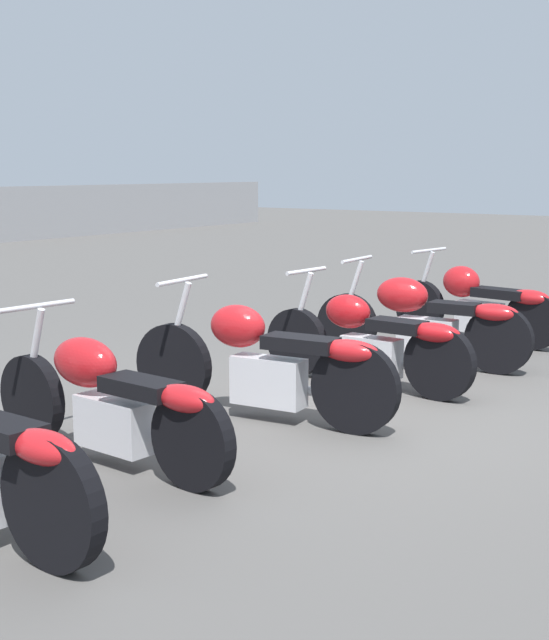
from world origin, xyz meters
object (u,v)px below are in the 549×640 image
object	(u,v)px
motorcycle_slot_3	(370,342)
motorcycle_slot_5	(477,303)
motorcycle_slot_2	(265,362)
motorcycle_slot_1	(109,400)
motorcycle_slot_4	(423,320)

from	to	relation	value
motorcycle_slot_3	motorcycle_slot_5	distance (m)	2.51
motorcycle_slot_3	motorcycle_slot_5	xyz separation A→B (m)	(2.51, 0.06, 0.02)
motorcycle_slot_2	motorcycle_slot_3	world-z (taller)	motorcycle_slot_2
motorcycle_slot_1	motorcycle_slot_5	bearing A→B (deg)	0.67
motorcycle_slot_1	motorcycle_slot_5	xyz separation A→B (m)	(5.21, -0.32, 0.00)
motorcycle_slot_1	motorcycle_slot_3	distance (m)	2.73
motorcycle_slot_3	motorcycle_slot_2	bearing A→B (deg)	175.93
motorcycle_slot_1	motorcycle_slot_4	distance (m)	3.82
motorcycle_slot_1	motorcycle_slot_5	world-z (taller)	motorcycle_slot_5
motorcycle_slot_3	motorcycle_slot_4	world-z (taller)	motorcycle_slot_4
motorcycle_slot_1	motorcycle_slot_2	size ratio (longest dim) A/B	0.96
motorcycle_slot_1	motorcycle_slot_2	world-z (taller)	motorcycle_slot_2
motorcycle_slot_5	motorcycle_slot_3	bearing A→B (deg)	-170.80
motorcycle_slot_2	motorcycle_slot_3	bearing A→B (deg)	-13.12
motorcycle_slot_5	motorcycle_slot_4	bearing A→B (deg)	-170.98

